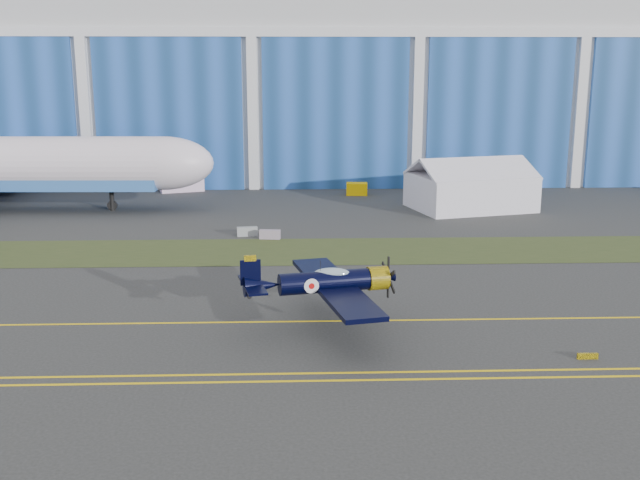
{
  "coord_description": "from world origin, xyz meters",
  "views": [
    {
      "loc": [
        5.32,
        -51.37,
        16.26
      ],
      "look_at": [
        7.26,
        2.61,
        3.69
      ],
      "focal_mm": 42.0,
      "sensor_mm": 36.0,
      "label": 1
    }
  ],
  "objects_px": {
    "warbird": "(325,282)",
    "shipping_container": "(182,182)",
    "tug": "(357,189)",
    "tent": "(471,183)"
  },
  "relations": [
    {
      "from": "warbird",
      "to": "shipping_container",
      "type": "bearing_deg",
      "value": 94.83
    },
    {
      "from": "warbird",
      "to": "tug",
      "type": "xyz_separation_m",
      "value": [
        6.26,
        50.48,
        -2.31
      ]
    },
    {
      "from": "shipping_container",
      "to": "tug",
      "type": "bearing_deg",
      "value": -26.91
    },
    {
      "from": "tent",
      "to": "tug",
      "type": "distance_m",
      "value": 16.18
    },
    {
      "from": "shipping_container",
      "to": "tug",
      "type": "relative_size",
      "value": 2.09
    },
    {
      "from": "tug",
      "to": "warbird",
      "type": "bearing_deg",
      "value": -92.48
    },
    {
      "from": "warbird",
      "to": "tent",
      "type": "height_order",
      "value": "tent"
    },
    {
      "from": "warbird",
      "to": "tent",
      "type": "distance_m",
      "value": 44.42
    },
    {
      "from": "tent",
      "to": "shipping_container",
      "type": "relative_size",
      "value": 2.7
    },
    {
      "from": "warbird",
      "to": "shipping_container",
      "type": "xyz_separation_m",
      "value": [
        -16.78,
        54.16,
        -1.88
      ]
    }
  ]
}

